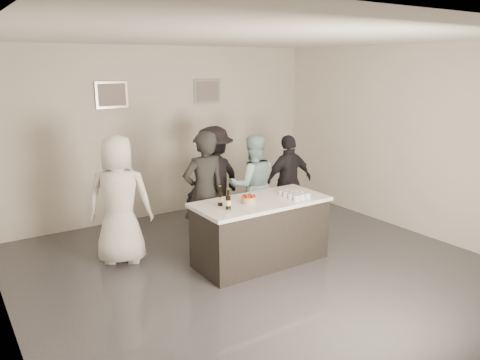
% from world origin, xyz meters
% --- Properties ---
extents(floor, '(6.00, 6.00, 0.00)m').
position_xyz_m(floor, '(0.00, 0.00, 0.00)').
color(floor, '#3D3D42').
rests_on(floor, ground).
extents(ceiling, '(6.00, 6.00, 0.00)m').
position_xyz_m(ceiling, '(0.00, 0.00, 3.00)').
color(ceiling, white).
extents(wall_back, '(6.00, 0.04, 3.00)m').
position_xyz_m(wall_back, '(0.00, 3.00, 1.50)').
color(wall_back, beige).
rests_on(wall_back, ground).
extents(wall_right, '(0.04, 6.00, 3.00)m').
position_xyz_m(wall_right, '(3.00, 0.00, 1.50)').
color(wall_right, beige).
rests_on(wall_right, ground).
extents(picture_left, '(0.54, 0.04, 0.44)m').
position_xyz_m(picture_left, '(-0.90, 2.97, 2.20)').
color(picture_left, '#B2B2B7').
rests_on(picture_left, wall_back).
extents(picture_right, '(0.54, 0.04, 0.44)m').
position_xyz_m(picture_right, '(0.90, 2.97, 2.20)').
color(picture_right, '#B2B2B7').
rests_on(picture_right, wall_back).
extents(bar_counter, '(1.86, 0.86, 0.90)m').
position_xyz_m(bar_counter, '(0.17, 0.24, 0.45)').
color(bar_counter, white).
rests_on(bar_counter, ground).
extents(cake, '(0.20, 0.20, 0.08)m').
position_xyz_m(cake, '(-0.04, 0.23, 0.94)').
color(cake, orange).
rests_on(cake, bar_counter).
extents(beer_bottle_a, '(0.07, 0.07, 0.26)m').
position_xyz_m(beer_bottle_a, '(-0.42, 0.33, 1.03)').
color(beer_bottle_a, black).
rests_on(beer_bottle_a, bar_counter).
extents(beer_bottle_b, '(0.07, 0.07, 0.26)m').
position_xyz_m(beer_bottle_b, '(-0.42, 0.14, 1.03)').
color(beer_bottle_b, black).
rests_on(beer_bottle_b, bar_counter).
extents(tumbler_cluster, '(0.30, 0.40, 0.08)m').
position_xyz_m(tumbler_cluster, '(0.65, 0.11, 0.94)').
color(tumbler_cluster, orange).
rests_on(tumbler_cluster, bar_counter).
extents(candles, '(0.24, 0.08, 0.01)m').
position_xyz_m(candles, '(-0.18, -0.09, 0.90)').
color(candles, pink).
rests_on(candles, bar_counter).
extents(person_main_black, '(0.66, 0.44, 1.80)m').
position_xyz_m(person_main_black, '(-0.31, 0.96, 0.90)').
color(person_main_black, black).
rests_on(person_main_black, ground).
extents(person_main_blue, '(0.95, 0.84, 1.62)m').
position_xyz_m(person_main_blue, '(0.73, 1.24, 0.81)').
color(person_main_blue, '#A1CED3').
rests_on(person_main_blue, ground).
extents(person_guest_left, '(1.04, 0.93, 1.79)m').
position_xyz_m(person_guest_left, '(-1.43, 1.32, 0.89)').
color(person_guest_left, white).
rests_on(person_guest_left, ground).
extents(person_guest_right, '(0.93, 0.41, 1.56)m').
position_xyz_m(person_guest_right, '(1.45, 1.21, 0.78)').
color(person_guest_right, black).
rests_on(person_guest_right, ground).
extents(person_guest_back, '(1.26, 0.94, 1.73)m').
position_xyz_m(person_guest_back, '(0.29, 1.73, 0.87)').
color(person_guest_back, black).
rests_on(person_guest_back, ground).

